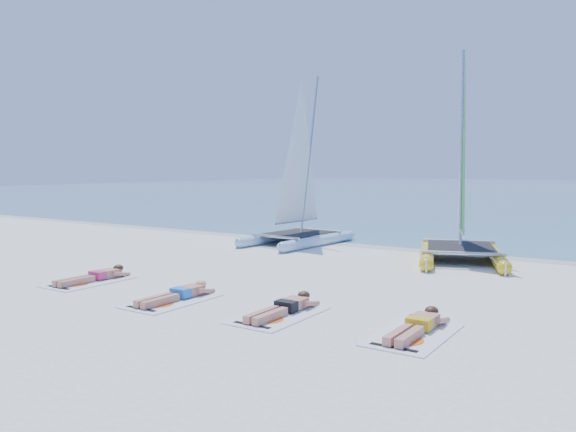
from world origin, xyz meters
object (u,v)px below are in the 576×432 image
at_px(catamaran_yellow, 461,190).
at_px(sunbather_b, 179,293).
at_px(sunbather_d, 418,325).
at_px(sunbather_c, 285,307).
at_px(towel_a, 89,282).
at_px(catamaran_blue, 299,192).
at_px(sunbather_a, 96,276).
at_px(towel_d, 413,335).
at_px(towel_b, 172,301).
at_px(towel_c, 279,315).

relative_size(catamaran_yellow, sunbather_b, 3.50).
height_order(catamaran_yellow, sunbather_d, catamaran_yellow).
bearing_deg(sunbather_c, sunbather_d, 4.58).
bearing_deg(sunbather_b, towel_a, 178.24).
xyz_separation_m(towel_a, sunbather_c, (5.06, 0.17, 0.11)).
bearing_deg(catamaran_blue, sunbather_d, -43.22).
bearing_deg(sunbather_d, catamaran_blue, 132.44).
relative_size(towel_a, sunbather_c, 1.07).
xyz_separation_m(catamaran_yellow, sunbather_d, (1.57, -7.50, -1.78)).
xyz_separation_m(catamaran_blue, sunbather_a, (-0.47, -7.70, -1.61)).
bearing_deg(towel_d, catamaran_blue, 131.73).
distance_m(catamaran_blue, towel_d, 10.50).
bearing_deg(towel_d, towel_b, -174.53).
bearing_deg(towel_d, sunbather_d, 90.00).
height_order(sunbather_c, towel_d, sunbather_c).
distance_m(catamaran_blue, sunbather_b, 8.46).
xyz_separation_m(sunbather_b, sunbather_c, (2.26, 0.25, 0.00)).
xyz_separation_m(sunbather_a, towel_d, (7.37, -0.03, -0.11)).
bearing_deg(towel_c, sunbather_d, 9.27).
xyz_separation_m(towel_b, towel_c, (2.26, 0.25, 0.00)).
height_order(towel_c, sunbather_d, sunbather_d).
height_order(towel_c, towel_d, same).
bearing_deg(sunbather_d, towel_d, -90.00).
height_order(catamaran_yellow, towel_b, catamaran_yellow).
xyz_separation_m(catamaran_blue, catamaran_yellow, (5.33, -0.04, 0.18)).
distance_m(towel_a, sunbather_a, 0.22).
bearing_deg(catamaran_yellow, towel_a, -145.65).
bearing_deg(towel_c, sunbather_a, 177.54).
distance_m(towel_b, sunbather_c, 2.30).
height_order(towel_a, sunbather_c, sunbather_c).
distance_m(towel_a, towel_b, 2.81).
bearing_deg(sunbather_d, sunbather_b, -174.53).
relative_size(towel_c, sunbather_d, 1.07).
relative_size(catamaran_yellow, sunbather_c, 3.50).
height_order(sunbather_a, towel_c, sunbather_a).
distance_m(catamaran_blue, sunbather_a, 7.88).
xyz_separation_m(catamaran_blue, sunbather_c, (4.58, -7.73, -1.61)).
relative_size(sunbather_b, towel_c, 0.93).
relative_size(towel_b, towel_d, 1.00).
distance_m(catamaran_yellow, sunbather_b, 8.67).
relative_size(towel_d, sunbather_d, 1.07).
distance_m(catamaran_yellow, sunbather_d, 7.87).
height_order(towel_c, sunbather_c, sunbather_c).
xyz_separation_m(catamaran_blue, sunbather_b, (2.33, -7.98, -1.61)).
distance_m(towel_a, sunbather_b, 2.80).
bearing_deg(sunbather_b, catamaran_blue, 106.26).
height_order(sunbather_c, sunbather_d, same).
bearing_deg(towel_b, sunbather_b, 90.00).
bearing_deg(towel_b, catamaran_yellow, 69.74).
distance_m(catamaran_blue, towel_b, 8.67).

